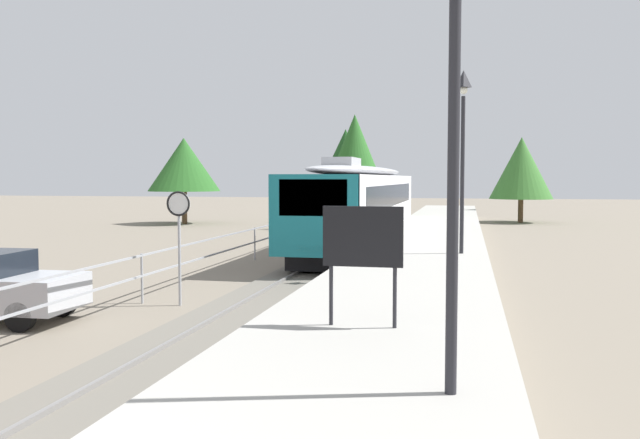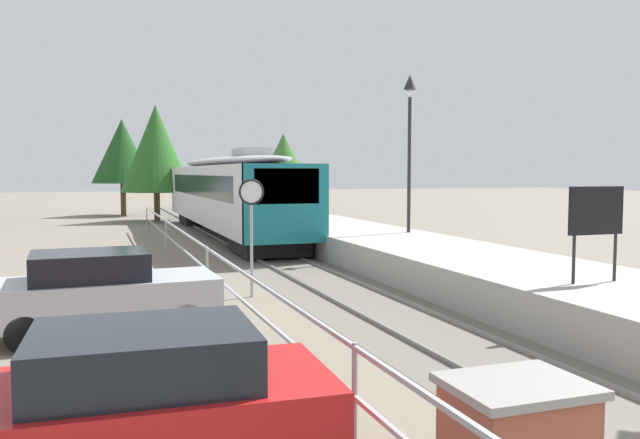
{
  "view_description": "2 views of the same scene",
  "coord_description": "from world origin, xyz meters",
  "px_view_note": "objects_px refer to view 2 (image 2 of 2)",
  "views": [
    {
      "loc": [
        4.57,
        -3.04,
        3.11
      ],
      "look_at": [
        0.0,
        17.6,
        1.8
      ],
      "focal_mm": 37.31,
      "sensor_mm": 36.0,
      "label": 1
    },
    {
      "loc": [
        -5.75,
        -2.91,
        2.96
      ],
      "look_at": [
        0.4,
        14.6,
        1.6
      ],
      "focal_mm": 36.24,
      "sensor_mm": 36.0,
      "label": 2
    }
  ],
  "objects_px": {
    "speed_limit_sign": "(251,208)",
    "parked_hatchback_silver": "(102,292)",
    "platform_notice_board": "(596,214)",
    "commuter_train": "(228,190)",
    "parked_hatchback_red": "(123,409)",
    "platform_lamp_mid_platform": "(410,123)"
  },
  "relations": [
    {
      "from": "platform_lamp_mid_platform",
      "to": "platform_notice_board",
      "type": "height_order",
      "value": "platform_lamp_mid_platform"
    },
    {
      "from": "speed_limit_sign",
      "to": "parked_hatchback_red",
      "type": "xyz_separation_m",
      "value": [
        -3.29,
        -8.76,
        -1.33
      ]
    },
    {
      "from": "platform_lamp_mid_platform",
      "to": "commuter_train",
      "type": "bearing_deg",
      "value": 115.76
    },
    {
      "from": "commuter_train",
      "to": "speed_limit_sign",
      "type": "height_order",
      "value": "commuter_train"
    },
    {
      "from": "commuter_train",
      "to": "platform_notice_board",
      "type": "height_order",
      "value": "commuter_train"
    },
    {
      "from": "commuter_train",
      "to": "platform_lamp_mid_platform",
      "type": "bearing_deg",
      "value": -64.24
    },
    {
      "from": "commuter_train",
      "to": "platform_notice_board",
      "type": "xyz_separation_m",
      "value": [
        3.07,
        -19.4,
        0.04
      ]
    },
    {
      "from": "platform_notice_board",
      "to": "speed_limit_sign",
      "type": "height_order",
      "value": "speed_limit_sign"
    },
    {
      "from": "platform_notice_board",
      "to": "parked_hatchback_silver",
      "type": "relative_size",
      "value": 0.44
    },
    {
      "from": "parked_hatchback_red",
      "to": "platform_notice_board",
      "type": "bearing_deg",
      "value": 22.31
    },
    {
      "from": "parked_hatchback_red",
      "to": "parked_hatchback_silver",
      "type": "distance_m",
      "value": 6.21
    },
    {
      "from": "parked_hatchback_silver",
      "to": "platform_lamp_mid_platform",
      "type": "bearing_deg",
      "value": 36.78
    },
    {
      "from": "platform_notice_board",
      "to": "commuter_train",
      "type": "bearing_deg",
      "value": 98.99
    },
    {
      "from": "commuter_train",
      "to": "speed_limit_sign",
      "type": "distance_m",
      "value": 14.35
    },
    {
      "from": "platform_lamp_mid_platform",
      "to": "speed_limit_sign",
      "type": "distance_m",
      "value": 8.71
    },
    {
      "from": "parked_hatchback_silver",
      "to": "commuter_train",
      "type": "bearing_deg",
      "value": 71.32
    },
    {
      "from": "speed_limit_sign",
      "to": "parked_hatchback_silver",
      "type": "distance_m",
      "value": 4.46
    },
    {
      "from": "platform_notice_board",
      "to": "platform_lamp_mid_platform",
      "type": "bearing_deg",
      "value": 82.4
    },
    {
      "from": "parked_hatchback_silver",
      "to": "platform_notice_board",
      "type": "bearing_deg",
      "value": -17.05
    },
    {
      "from": "speed_limit_sign",
      "to": "parked_hatchback_silver",
      "type": "relative_size",
      "value": 0.69
    },
    {
      "from": "commuter_train",
      "to": "parked_hatchback_red",
      "type": "bearing_deg",
      "value": -103.59
    },
    {
      "from": "parked_hatchback_red",
      "to": "parked_hatchback_silver",
      "type": "relative_size",
      "value": 1.0
    }
  ]
}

